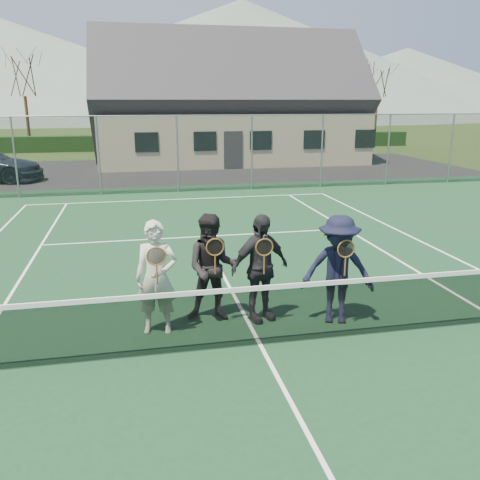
{
  "coord_description": "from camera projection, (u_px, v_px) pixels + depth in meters",
  "views": [
    {
      "loc": [
        -1.71,
        -6.71,
        3.56
      ],
      "look_at": [
        0.0,
        1.5,
        1.25
      ],
      "focal_mm": 38.0,
      "sensor_mm": 36.0,
      "label": 1
    }
  ],
  "objects": [
    {
      "name": "ground",
      "position": [
        167.0,
        171.0,
        26.49
      ],
      "size": [
        220.0,
        220.0,
        0.0
      ],
      "primitive_type": "plane",
      "color": "#2A4017",
      "rests_on": "ground"
    },
    {
      "name": "court_surface",
      "position": [
        260.0,
        346.0,
        7.61
      ],
      "size": [
        30.0,
        30.0,
        0.02
      ],
      "primitive_type": "cube",
      "color": "#14381E",
      "rests_on": "ground"
    },
    {
      "name": "tarmac_carpark",
      "position": [
        88.0,
        173.0,
        25.69
      ],
      "size": [
        40.0,
        12.0,
        0.01
      ],
      "primitive_type": "cube",
      "color": "black",
      "rests_on": "ground"
    },
    {
      "name": "hedge_row",
      "position": [
        156.0,
        142.0,
        37.66
      ],
      "size": [
        40.0,
        1.2,
        1.1
      ],
      "primitive_type": "cube",
      "color": "black",
      "rests_on": "ground"
    },
    {
      "name": "hill_centre",
      "position": [
        242.0,
        61.0,
        98.28
      ],
      "size": [
        120.0,
        120.0,
        22.0
      ],
      "primitive_type": "cone",
      "color": "#586A61",
      "rests_on": "ground"
    },
    {
      "name": "hill_east",
      "position": [
        405.0,
        83.0,
        106.25
      ],
      "size": [
        90.0,
        90.0,
        14.0
      ],
      "primitive_type": "cone",
      "color": "#55665B",
      "rests_on": "ground"
    },
    {
      "name": "court_markings",
      "position": [
        260.0,
        345.0,
        7.61
      ],
      "size": [
        11.03,
        23.83,
        0.01
      ],
      "color": "white",
      "rests_on": "court_surface"
    },
    {
      "name": "tennis_net",
      "position": [
        261.0,
        313.0,
        7.47
      ],
      "size": [
        11.68,
        0.08,
        1.1
      ],
      "color": "slate",
      "rests_on": "ground"
    },
    {
      "name": "perimeter_fence",
      "position": [
        178.0,
        154.0,
        19.95
      ],
      "size": [
        30.07,
        0.07,
        3.02
      ],
      "color": "slate",
      "rests_on": "ground"
    },
    {
      "name": "clubhouse",
      "position": [
        228.0,
        93.0,
        29.99
      ],
      "size": [
        15.6,
        8.2,
        7.7
      ],
      "color": "beige",
      "rests_on": "ground"
    },
    {
      "name": "tree_b",
      "position": [
        22.0,
        67.0,
        35.44
      ],
      "size": [
        3.2,
        3.2,
        7.77
      ],
      "color": "#3D2616",
      "rests_on": "ground"
    },
    {
      "name": "tree_c",
      "position": [
        179.0,
        69.0,
        37.61
      ],
      "size": [
        3.2,
        3.2,
        7.77
      ],
      "color": "#3B2715",
      "rests_on": "ground"
    },
    {
      "name": "tree_d",
      "position": [
        308.0,
        71.0,
        39.58
      ],
      "size": [
        3.2,
        3.2,
        7.77
      ],
      "color": "#362313",
      "rests_on": "ground"
    },
    {
      "name": "tree_e",
      "position": [
        379.0,
        72.0,
        40.76
      ],
      "size": [
        3.2,
        3.2,
        7.77
      ],
      "color": "#3A2315",
      "rests_on": "ground"
    },
    {
      "name": "player_a",
      "position": [
        157.0,
        278.0,
        7.82
      ],
      "size": [
        0.72,
        0.55,
        1.8
      ],
      "color": "beige",
      "rests_on": "court_surface"
    },
    {
      "name": "player_b",
      "position": [
        213.0,
        268.0,
        8.28
      ],
      "size": [
        0.99,
        0.84,
        1.8
      ],
      "color": "black",
      "rests_on": "court_surface"
    },
    {
      "name": "player_c",
      "position": [
        260.0,
        268.0,
        8.28
      ],
      "size": [
        1.14,
        0.75,
        1.8
      ],
      "color": "#222227",
      "rests_on": "court_surface"
    },
    {
      "name": "player_d",
      "position": [
        338.0,
        270.0,
        8.19
      ],
      "size": [
        1.32,
        1.01,
        1.8
      ],
      "color": "black",
      "rests_on": "court_surface"
    }
  ]
}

